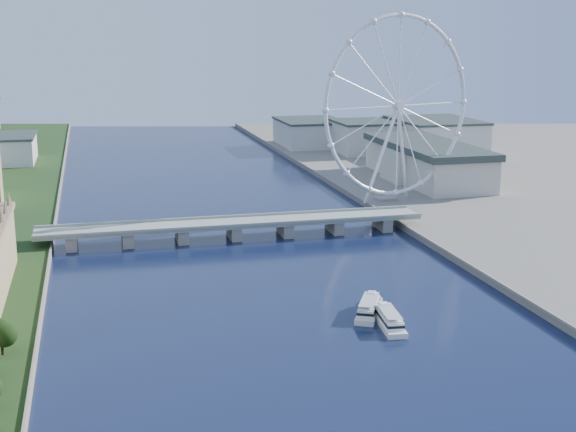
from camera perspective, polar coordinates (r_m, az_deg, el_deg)
name	(u,v)px	position (r m, az deg, el deg)	size (l,w,h in m)	color
westminster_bridge	(234,227)	(458.61, -3.86, -0.76)	(220.00, 22.00, 9.50)	gray
london_eye	(398,106)	(533.98, 7.85, 7.72)	(113.60, 39.12, 124.30)	silver
county_hall	(426,184)	(632.86, 9.79, 2.29)	(54.00, 144.00, 35.00)	beige
city_skyline	(225,145)	(715.31, -4.48, 5.04)	(505.00, 280.00, 32.00)	beige
tour_boat_near	(389,326)	(326.84, 7.18, -7.79)	(8.13, 31.71, 7.03)	white
tour_boat_far	(369,314)	(339.19, 5.76, -6.97)	(8.23, 32.07, 7.11)	silver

